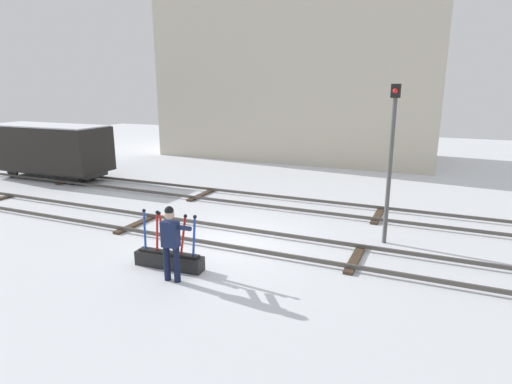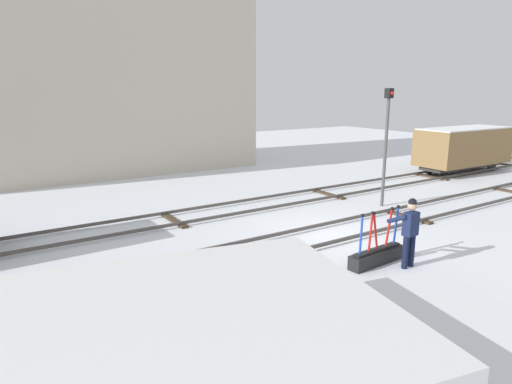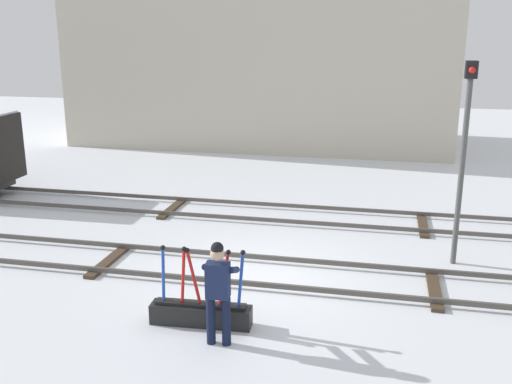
{
  "view_description": "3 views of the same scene",
  "coord_description": "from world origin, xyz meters",
  "px_view_note": "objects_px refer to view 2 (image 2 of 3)",
  "views": [
    {
      "loc": [
        5.22,
        -10.31,
        4.38
      ],
      "look_at": [
        0.41,
        0.68,
        1.35
      ],
      "focal_mm": 29.52,
      "sensor_mm": 36.0,
      "label": 1
    },
    {
      "loc": [
        -9.11,
        -9.57,
        4.4
      ],
      "look_at": [
        -0.87,
        3.0,
        0.91
      ],
      "focal_mm": 31.08,
      "sensor_mm": 36.0,
      "label": 2
    },
    {
      "loc": [
        2.33,
        -11.26,
        5.03
      ],
      "look_at": [
        -0.38,
        1.14,
        1.52
      ],
      "focal_mm": 41.02,
      "sensor_mm": 36.0,
      "label": 3
    }
  ],
  "objects_px": {
    "rail_worker": "(409,228)",
    "freight_car_far_end": "(464,147)",
    "switch_lever_frame": "(377,254)",
    "signal_post": "(386,137)"
  },
  "relations": [
    {
      "from": "switch_lever_frame",
      "to": "freight_car_far_end",
      "type": "xyz_separation_m",
      "value": [
        13.79,
        6.4,
        1.13
      ]
    },
    {
      "from": "switch_lever_frame",
      "to": "freight_car_far_end",
      "type": "relative_size",
      "value": 0.32
    },
    {
      "from": "rail_worker",
      "to": "freight_car_far_end",
      "type": "height_order",
      "value": "freight_car_far_end"
    },
    {
      "from": "switch_lever_frame",
      "to": "rail_worker",
      "type": "bearing_deg",
      "value": -51.9
    },
    {
      "from": "signal_post",
      "to": "freight_car_far_end",
      "type": "height_order",
      "value": "signal_post"
    },
    {
      "from": "rail_worker",
      "to": "freight_car_far_end",
      "type": "bearing_deg",
      "value": 24.25
    },
    {
      "from": "rail_worker",
      "to": "freight_car_far_end",
      "type": "relative_size",
      "value": 0.31
    },
    {
      "from": "rail_worker",
      "to": "signal_post",
      "type": "relative_size",
      "value": 0.4
    },
    {
      "from": "switch_lever_frame",
      "to": "signal_post",
      "type": "xyz_separation_m",
      "value": [
        4.66,
        3.91,
        2.42
      ]
    },
    {
      "from": "switch_lever_frame",
      "to": "freight_car_far_end",
      "type": "height_order",
      "value": "freight_car_far_end"
    }
  ]
}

